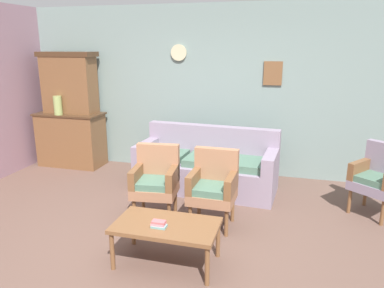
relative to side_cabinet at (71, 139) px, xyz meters
The scene contains 11 objects.
ground_plane 3.39m from the side_cabinet, 42.10° to the right, with size 7.68×7.68×0.00m, color brown.
wall_back_with_decor 2.67m from the side_cabinet, ahead, with size 6.40×0.09×2.70m.
side_cabinet is the anchor object (origin of this frame).
cabinet_upper_hutch 0.99m from the side_cabinet, 90.00° to the left, with size 0.99×0.38×1.03m.
vase_on_cabinet 0.65m from the side_cabinet, 117.96° to the right, with size 0.14×0.14×0.32m, color #99AB60.
floral_couch 2.61m from the side_cabinet, 10.57° to the right, with size 2.06×0.92×0.90m.
armchair_row_middle 2.68m from the side_cabinet, 35.70° to the right, with size 0.57×0.55×0.90m.
armchair_by_doorway 3.28m from the side_cabinet, 28.43° to the right, with size 0.53×0.50×0.90m.
wingback_chair_by_fireplace 4.86m from the side_cabinet, ahead, with size 0.71×0.71×0.90m.
coffee_table 3.61m from the side_cabinet, 43.30° to the right, with size 1.00×0.56×0.42m.
book_stack_on_table 3.63m from the side_cabinet, 44.74° to the right, with size 0.14×0.09×0.06m.
Camera 1 is at (1.22, -3.24, 2.08)m, focal length 34.49 mm.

